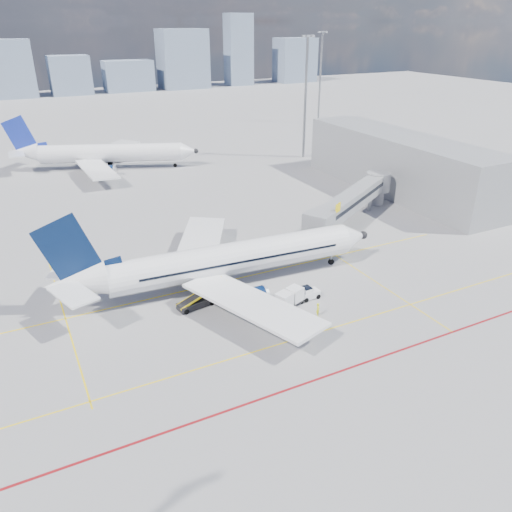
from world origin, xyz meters
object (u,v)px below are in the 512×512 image
Objects in this scene: second_aircraft at (103,153)px; main_aircraft at (221,261)px; belt_loader at (197,302)px; ramp_worker at (318,309)px; cargo_dolly at (289,298)px; baggage_tug at (309,293)px.

main_aircraft is at bearing -66.92° from second_aircraft.
belt_loader is 3.99× the size of ramp_worker.
belt_loader is at bearing 133.90° from cargo_dolly.
cargo_dolly is at bearing 56.18° from ramp_worker.
second_aircraft is at bearing 95.90° from baggage_tug.
baggage_tug is at bearing -60.61° from second_aircraft.
second_aircraft is 24.76× the size of ramp_worker.
second_aircraft is 65.80m from baggage_tug.
second_aircraft is 69.10m from ramp_worker.
ramp_worker is at bearing -54.74° from main_aircraft.
belt_loader is at bearing -140.18° from main_aircraft.
belt_loader reaches higher than cargo_dolly.
belt_loader is (-4.20, -3.05, -2.60)m from main_aircraft.
ramp_worker is (8.00, -68.59, -2.48)m from second_aircraft.
ramp_worker is (6.39, -10.49, -2.47)m from main_aircraft.
baggage_tug is 0.58× the size of cargo_dolly.
main_aircraft is 25.91× the size of ramp_worker.
main_aircraft reaches higher than cargo_dolly.
second_aircraft is at bearing 78.50° from belt_loader.
cargo_dolly is at bearing -63.02° from second_aircraft.
cargo_dolly is 2.56× the size of ramp_worker.
main_aircraft is at bearing 58.06° from ramp_worker.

